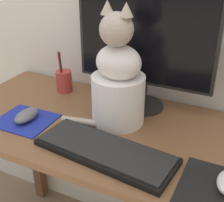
{
  "coord_description": "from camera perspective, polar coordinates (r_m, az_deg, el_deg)",
  "views": [
    {
      "loc": [
        0.39,
        -0.83,
        1.33
      ],
      "look_at": [
        0.02,
        -0.05,
        0.89
      ],
      "focal_mm": 50.0,
      "sensor_mm": 36.0,
      "label": 1
    }
  ],
  "objects": [
    {
      "name": "computer_mouse_left",
      "position": [
        1.15,
        -15.37,
        -2.56
      ],
      "size": [
        0.06,
        0.11,
        0.04
      ],
      "color": "slate",
      "rests_on": "mousepad_left"
    },
    {
      "name": "monitor",
      "position": [
        1.13,
        5.93,
        10.48
      ],
      "size": [
        0.52,
        0.17,
        0.46
      ],
      "color": "black",
      "rests_on": "desk"
    },
    {
      "name": "cat",
      "position": [
        1.05,
        1.03,
        3.63
      ],
      "size": [
        0.28,
        0.21,
        0.42
      ],
      "rotation": [
        0.0,
        0.0,
        -0.14
      ],
      "color": "white",
      "rests_on": "desk"
    },
    {
      "name": "desk",
      "position": [
        1.16,
        0.46,
        -10.03
      ],
      "size": [
        1.25,
        0.56,
        0.76
      ],
      "color": "brown",
      "rests_on": "ground_plane"
    },
    {
      "name": "keyboard",
      "position": [
        0.95,
        -1.3,
        -9.05
      ],
      "size": [
        0.45,
        0.21,
        0.02
      ],
      "rotation": [
        0.0,
        0.0,
        -0.11
      ],
      "color": "black",
      "rests_on": "desk"
    },
    {
      "name": "mousepad_right",
      "position": [
        0.88,
        19.78,
        -15.23
      ],
      "size": [
        0.23,
        0.2,
        0.0
      ],
      "rotation": [
        0.0,
        0.0,
        -0.01
      ],
      "color": "black",
      "rests_on": "desk"
    },
    {
      "name": "mousepad_left",
      "position": [
        1.16,
        -15.55,
        -3.4
      ],
      "size": [
        0.2,
        0.18,
        0.0
      ],
      "rotation": [
        0.0,
        0.0,
        0.01
      ],
      "color": "#1E2D9E",
      "rests_on": "desk"
    },
    {
      "name": "pen_cup",
      "position": [
        1.34,
        -8.78,
        3.69
      ],
      "size": [
        0.07,
        0.07,
        0.18
      ],
      "color": "#B23833",
      "rests_on": "desk"
    }
  ]
}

